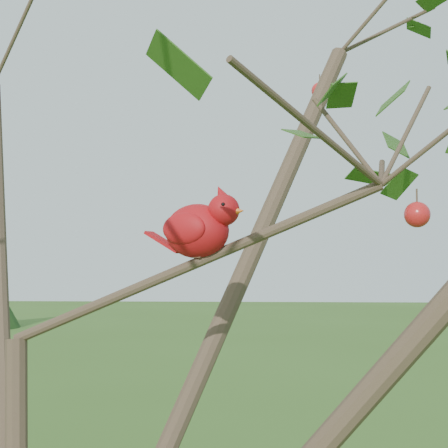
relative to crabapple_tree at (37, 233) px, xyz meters
name	(u,v)px	position (x,y,z in m)	size (l,w,h in m)	color
crabapple_tree	(37,233)	(0.00, 0.00, 0.00)	(2.35, 2.05, 2.95)	#3C2C20
cardinal	(200,228)	(0.24, 0.10, 0.01)	(0.18, 0.12, 0.13)	#AF0F0F
distant_trees	(224,285)	(-1.28, 23.37, -0.69)	(37.12, 11.91, 3.20)	#3C2C20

